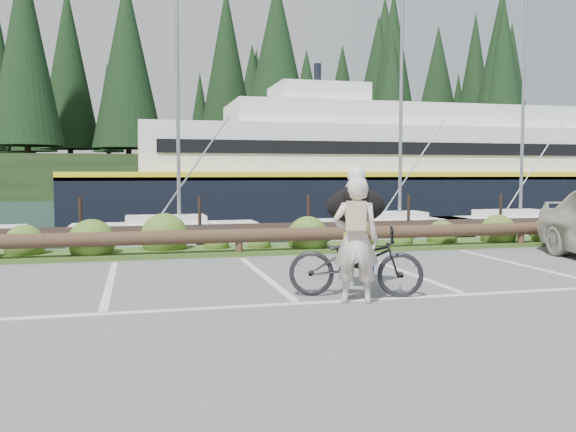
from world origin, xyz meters
name	(u,v)px	position (x,y,z in m)	size (l,w,h in m)	color
ground	(291,298)	(0.00, 0.00, 0.00)	(72.00, 72.00, 0.00)	#59595B
harbor_backdrop	(155,186)	(0.41, 78.42, 0.00)	(170.00, 160.00, 30.00)	#1B3541
vegetation_strip	(234,250)	(0.00, 5.30, 0.05)	(34.00, 1.60, 0.10)	#3D5B21
log_rail	(239,256)	(0.00, 4.60, 0.00)	(32.00, 0.30, 0.60)	#443021
bicycle	(356,262)	(0.95, -0.11, 0.51)	(0.68, 1.96, 1.03)	black
cyclist	(356,240)	(0.79, -0.54, 0.88)	(0.64, 0.42, 1.76)	beige
dog	(356,205)	(1.17, 0.48, 1.31)	(0.96, 0.47, 0.55)	black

